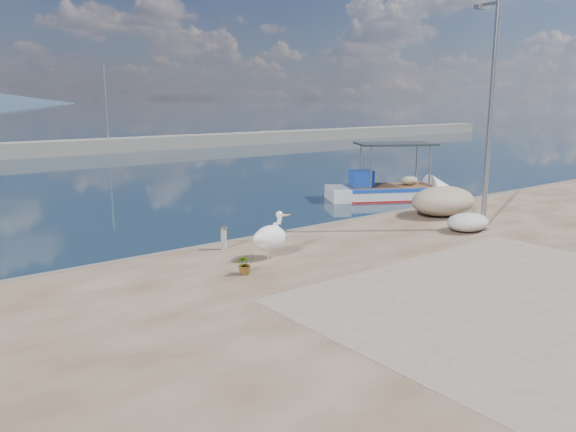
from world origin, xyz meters
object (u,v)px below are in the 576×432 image
at_px(boat_right, 392,194).
at_px(lamp_post, 489,125).
at_px(pelican, 271,237).
at_px(bollard_near, 224,237).

bearing_deg(boat_right, lamp_post, -90.30).
distance_m(boat_right, pelican, 13.01).
distance_m(boat_right, bollard_near, 12.83).
bearing_deg(pelican, boat_right, 22.05).
bearing_deg(lamp_post, bollard_near, 159.62).
bearing_deg(boat_right, bollard_near, -130.72).
bearing_deg(pelican, lamp_post, -16.79).
bearing_deg(bollard_near, pelican, -71.58).
height_order(pelican, lamp_post, lamp_post).
distance_m(pelican, lamp_post, 7.97).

